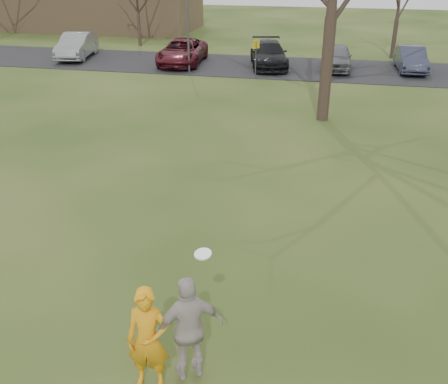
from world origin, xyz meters
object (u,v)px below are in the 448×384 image
at_px(car_5, 411,59).
at_px(lamp_post, 187,1).
at_px(car_3, 269,54).
at_px(car_4, 337,57).
at_px(player_defender, 148,340).
at_px(car_2, 182,52).
at_px(catching_play, 190,328).
at_px(car_1, 76,46).
at_px(building, 83,6).

height_order(car_5, lamp_post, lamp_post).
height_order(car_3, car_4, car_3).
height_order(car_4, lamp_post, lamp_post).
height_order(player_defender, car_5, player_defender).
distance_m(car_3, car_4, 4.06).
relative_size(car_5, lamp_post, 0.67).
height_order(car_2, car_4, car_2).
bearing_deg(catching_play, player_defender, -159.12).
relative_size(car_1, car_5, 1.15).
relative_size(player_defender, car_5, 0.46).
relative_size(car_3, car_4, 1.20).
distance_m(car_2, building, 18.59).
bearing_deg(player_defender, car_4, 78.99).
height_order(car_4, catching_play, catching_play).
bearing_deg(car_4, catching_play, -94.55).
relative_size(car_4, lamp_post, 0.68).
bearing_deg(car_2, building, 130.81).
xyz_separation_m(player_defender, car_3, (-1.37, 25.61, -0.19)).
bearing_deg(car_2, player_defender, -78.58).
height_order(player_defender, building, building).
distance_m(catching_play, building, 43.45).
bearing_deg(car_4, car_5, 5.90).
bearing_deg(car_3, car_1, 167.56).
distance_m(car_4, building, 25.89).
xyz_separation_m(car_1, car_3, (12.69, -0.09, -0.05)).
xyz_separation_m(car_2, building, (-12.96, 13.28, 1.15)).
bearing_deg(car_2, car_3, -0.74).
distance_m(car_2, car_5, 13.76).
xyz_separation_m(player_defender, catching_play, (0.64, 0.24, 0.14)).
height_order(car_2, car_5, car_2).
bearing_deg(player_defender, car_2, 99.88).
height_order(car_4, building, building).
distance_m(player_defender, car_2, 26.24).
bearing_deg(car_2, catching_play, -77.09).
height_order(car_1, car_2, car_1).
relative_size(car_1, car_3, 0.94).
distance_m(car_4, catching_play, 25.54).
xyz_separation_m(catching_play, building, (-20.35, 38.39, 0.82)).
bearing_deg(car_3, building, 132.62).
distance_m(car_4, lamp_post, 9.35).
distance_m(player_defender, catching_play, 0.70).
bearing_deg(building, car_2, -45.70).
height_order(car_3, catching_play, catching_play).
xyz_separation_m(player_defender, car_2, (-6.75, 25.35, -0.19)).
bearing_deg(catching_play, car_4, 85.40).
xyz_separation_m(car_2, car_5, (13.73, 0.79, -0.05)).
bearing_deg(building, player_defender, -62.96).
bearing_deg(building, car_4, -29.98).
distance_m(car_1, lamp_post, 9.28).
distance_m(player_defender, car_1, 29.30).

